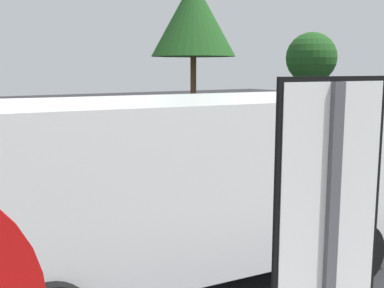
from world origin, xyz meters
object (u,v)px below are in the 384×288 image
car_blue_behind_van (368,132)px  tree_left_verge (311,59)px  white_van (185,178)px  speed_limit_sign (326,264)px  tree_centre_verge (193,18)px

car_blue_behind_van → tree_left_verge: 7.26m
white_van → tree_left_verge: (12.20, 9.13, 1.68)m
speed_limit_sign → tree_centre_verge: 16.05m
speed_limit_sign → white_van: size_ratio=0.47×
white_van → car_blue_behind_van: bearing=22.6°
speed_limit_sign → tree_centre_verge: (8.46, 13.40, 2.57)m
white_van → car_blue_behind_van: white_van is taller
car_blue_behind_van → tree_left_verge: bearing=55.2°
car_blue_behind_van → tree_left_verge: tree_left_verge is taller
tree_centre_verge → speed_limit_sign: bearing=-122.3°
tree_centre_verge → white_van: bearing=-124.7°
white_van → tree_centre_verge: (6.92, 10.00, 3.06)m
speed_limit_sign → tree_left_verge: (13.74, 12.53, 1.18)m
speed_limit_sign → tree_centre_verge: size_ratio=0.44×
speed_limit_sign → car_blue_behind_van: speed_limit_sign is taller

